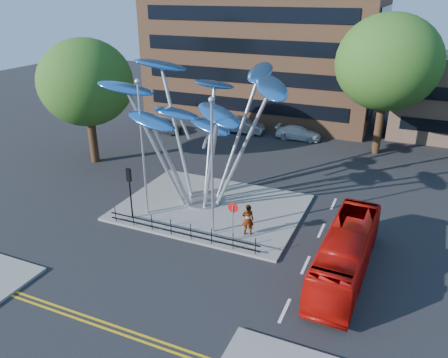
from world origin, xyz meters
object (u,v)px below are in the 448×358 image
at_px(leaf_sculpture, 200,105).
at_px(parked_car_mid, 241,125).
at_px(red_bus, 346,253).
at_px(parked_car_left, 165,126).
at_px(street_lamp_left, 142,137).
at_px(parked_car_right, 298,133).
at_px(tree_left, 86,83).
at_px(pedestrian, 248,220).
at_px(street_lamp_right, 212,155).
at_px(tree_right, 388,63).
at_px(traffic_light_island, 129,183).
at_px(no_entry_sign_island, 233,215).

xyz_separation_m(leaf_sculpture, parked_car_mid, (-3.38, 16.09, -6.09)).
distance_m(red_bus, parked_car_mid, 25.01).
relative_size(red_bus, parked_car_left, 2.28).
relative_size(street_lamp_left, parked_car_mid, 1.84).
bearing_deg(parked_car_right, parked_car_left, 101.14).
distance_m(parked_car_left, parked_car_right, 13.74).
xyz_separation_m(tree_left, parked_car_mid, (8.55, 12.77, -6.01)).
xyz_separation_m(pedestrian, parked_car_left, (-15.37, 16.22, -0.46)).
bearing_deg(parked_car_left, street_lamp_right, -132.02).
bearing_deg(tree_right, traffic_light_island, -123.69).
bearing_deg(tree_right, no_entry_sign_island, -107.12).
bearing_deg(tree_left, tree_right, 28.61).
height_order(street_lamp_left, red_bus, street_lamp_left).
relative_size(street_lamp_left, street_lamp_right, 1.06).
xyz_separation_m(leaf_sculpture, traffic_light_island, (-2.93, -4.18, -4.26)).
xyz_separation_m(no_entry_sign_island, red_bus, (6.50, -0.51, -0.54)).
relative_size(street_lamp_left, parked_car_right, 1.97).
bearing_deg(parked_car_mid, parked_car_right, -90.08).
bearing_deg(parked_car_right, traffic_light_island, 162.43).
height_order(street_lamp_left, traffic_light_island, street_lamp_left).
distance_m(tree_right, tree_left, 25.09).
distance_m(street_lamp_left, street_lamp_right, 5.03).
bearing_deg(street_lamp_right, tree_right, 68.46).
height_order(street_lamp_right, red_bus, street_lamp_right).
relative_size(street_lamp_left, red_bus, 0.96).
bearing_deg(street_lamp_left, parked_car_mid, 92.81).
relative_size(leaf_sculpture, street_lamp_left, 1.45).
distance_m(street_lamp_right, parked_car_left, 21.86).
bearing_deg(red_bus, leaf_sculpture, 158.21).
height_order(traffic_light_island, no_entry_sign_island, traffic_light_island).
bearing_deg(no_entry_sign_island, street_lamp_left, 171.39).
bearing_deg(tree_right, leaf_sculpture, -123.31).
xyz_separation_m(street_lamp_right, parked_car_right, (0.03, 20.00, -4.45)).
bearing_deg(tree_left, parked_car_right, 41.83).
bearing_deg(street_lamp_right, pedestrian, 14.99).
bearing_deg(tree_right, parked_car_mid, 176.73).
height_order(tree_left, traffic_light_island, tree_left).
height_order(tree_left, parked_car_left, tree_left).
height_order(no_entry_sign_island, parked_car_mid, no_entry_sign_island).
distance_m(leaf_sculpture, pedestrian, 7.99).
height_order(tree_left, leaf_sculpture, tree_left).
bearing_deg(parked_car_left, parked_car_mid, -58.33).
distance_m(tree_left, no_entry_sign_island, 18.35).
bearing_deg(traffic_light_island, red_bus, -2.08).
bearing_deg(parked_car_left, no_entry_sign_island, -129.82).
bearing_deg(tree_left, parked_car_mid, 56.18).
relative_size(tree_left, street_lamp_right, 1.24).
xyz_separation_m(street_lamp_right, no_entry_sign_island, (1.50, -0.48, -3.28)).
relative_size(street_lamp_right, pedestrian, 4.18).
bearing_deg(parked_car_mid, street_lamp_left, -179.48).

